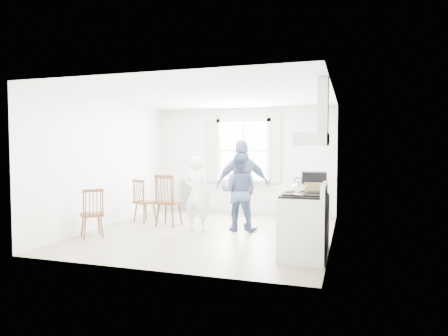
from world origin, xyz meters
TOP-DOWN VIEW (x-y plane):
  - room_shell at (0.00, 0.00)m, footprint 4.62×5.12m
  - window_assembly at (0.00, 2.45)m, footprint 1.88×0.24m
  - range_hood at (2.07, -1.35)m, footprint 0.45×0.76m
  - shelf_unit at (-1.40, 2.33)m, footprint 0.40×0.30m
  - gas_stove at (1.91, -1.35)m, footprint 0.68×0.76m
  - kettle at (1.86, -1.57)m, footprint 0.19×0.19m
  - low_cabinet at (1.98, -0.65)m, footprint 0.50×0.55m
  - stereo_stack at (2.00, -0.71)m, footprint 0.42×0.39m
  - cardboard_box at (2.04, -0.89)m, footprint 0.34×0.30m
  - windsor_chair_a at (-1.03, 0.20)m, footprint 0.48×0.47m
  - windsor_chair_b at (-1.75, 0.46)m, footprint 0.52×0.51m
  - windsor_chair_c at (-1.83, -1.12)m, footprint 0.53×0.53m
  - person_left at (-0.27, -0.00)m, footprint 0.57×0.57m
  - person_mid at (0.49, 0.30)m, footprint 0.77×0.77m
  - person_right at (0.54, 0.37)m, footprint 1.35×1.35m
  - potted_plant at (-0.02, 2.36)m, footprint 0.18×0.18m

SIDE VIEW (x-z plane):
  - shelf_unit at x=-1.40m, z-range 0.00..0.80m
  - low_cabinet at x=1.98m, z-range 0.00..0.90m
  - gas_stove at x=1.91m, z-range -0.08..1.04m
  - windsor_chair_c at x=-1.83m, z-range 0.10..1.00m
  - windsor_chair_b at x=-1.75m, z-range 0.10..1.04m
  - windsor_chair_a at x=-1.03m, z-range 0.12..1.19m
  - person_left at x=-0.27m, z-range 0.00..1.47m
  - person_mid at x=0.49m, z-range 0.00..1.52m
  - person_right at x=0.54m, z-range 0.00..1.76m
  - cardboard_box at x=2.04m, z-range 0.90..1.08m
  - potted_plant at x=-0.02m, z-range 0.85..1.15m
  - kettle at x=1.86m, z-range 0.91..1.17m
  - stereo_stack at x=2.00m, z-range 0.90..1.24m
  - room_shell at x=0.00m, z-range -0.02..2.62m
  - window_assembly at x=0.00m, z-range 0.61..2.31m
  - range_hood at x=2.07m, z-range 1.43..2.37m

